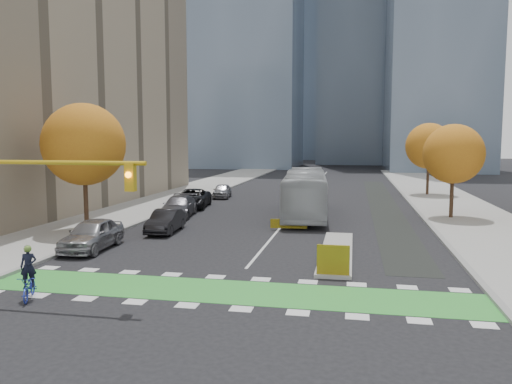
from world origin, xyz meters
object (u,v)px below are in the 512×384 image
at_px(cyclist, 29,281).
at_px(tree_east_far, 429,146).
at_px(tree_east_near, 453,154).
at_px(traffic_signal_west, 8,190).
at_px(parked_car_e, 222,191).
at_px(tree_west, 84,145).
at_px(parked_car_c, 179,206).
at_px(parked_car_a, 92,234).
at_px(parked_car_b, 166,221).
at_px(hazard_board, 333,260).
at_px(bus, 305,193).
at_px(parked_car_d, 192,198).

bearing_deg(cyclist, tree_east_far, 39.43).
height_order(tree_east_near, traffic_signal_west, tree_east_near).
distance_m(tree_east_far, parked_car_e, 22.16).
bearing_deg(tree_west, parked_car_c, 63.67).
height_order(parked_car_a, parked_car_b, parked_car_a).
relative_size(hazard_board, parked_car_b, 0.32).
xyz_separation_m(bus, parked_car_e, (-9.52, 10.74, -1.11)).
bearing_deg(tree_west, tree_east_far, 46.70).
xyz_separation_m(tree_east_near, bus, (-10.83, -0.74, -3.05)).
height_order(hazard_board, traffic_signal_west, traffic_signal_west).
bearing_deg(cyclist, parked_car_b, 66.01).
xyz_separation_m(bus, parked_car_d, (-10.17, 3.01, -1.00)).
bearing_deg(parked_car_c, parked_car_a, -100.46).
bearing_deg(tree_west, parked_car_a, -57.38).
height_order(traffic_signal_west, cyclist, traffic_signal_west).
relative_size(hazard_board, parked_car_a, 0.28).
bearing_deg(bus, parked_car_b, -138.72).
relative_size(tree_east_near, parked_car_a, 1.43).
xyz_separation_m(tree_east_near, parked_car_b, (-18.98, -9.10, -4.14)).
bearing_deg(tree_east_near, bus, -176.08).
bearing_deg(parked_car_a, parked_car_d, 86.83).
distance_m(tree_west, tree_east_near, 26.01).
bearing_deg(bus, tree_east_near, -0.50).
xyz_separation_m(cyclist, parked_car_c, (-1.40, 20.11, 0.11)).
bearing_deg(traffic_signal_west, tree_east_near, 48.48).
xyz_separation_m(tree_east_near, cyclist, (-19.00, -22.84, -4.18)).
distance_m(hazard_board, tree_east_near, 19.93).
bearing_deg(tree_east_far, cyclist, -116.66).
xyz_separation_m(tree_east_far, parked_car_b, (-19.48, -25.10, -4.52)).
height_order(tree_east_far, parked_car_b, tree_east_far).
height_order(tree_west, parked_car_b, tree_west).
bearing_deg(parked_car_b, bus, 41.54).
xyz_separation_m(hazard_board, cyclist, (-11.00, -5.04, -0.12)).
relative_size(hazard_board, parked_car_e, 0.34).
xyz_separation_m(tree_west, parked_car_e, (3.66, 20.00, -4.91)).
bearing_deg(traffic_signal_west, parked_car_c, 91.37).
relative_size(tree_west, parked_car_e, 1.98).
xyz_separation_m(tree_west, tree_east_near, (24.00, 10.00, -0.75)).
bearing_deg(parked_car_e, bus, -56.24).
relative_size(tree_west, traffic_signal_west, 0.96).
height_order(bus, parked_car_a, bus).
relative_size(cyclist, parked_car_c, 0.38).
relative_size(bus, parked_car_d, 2.23).
distance_m(tree_east_near, parked_car_c, 20.98).
height_order(parked_car_c, parked_car_e, parked_car_c).
distance_m(tree_east_near, parked_car_b, 21.45).
distance_m(bus, parked_car_a, 17.29).
xyz_separation_m(parked_car_b, parked_car_e, (-1.36, 19.10, -0.01)).
height_order(cyclist, parked_car_e, cyclist).
bearing_deg(cyclist, parked_car_d, 70.64).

